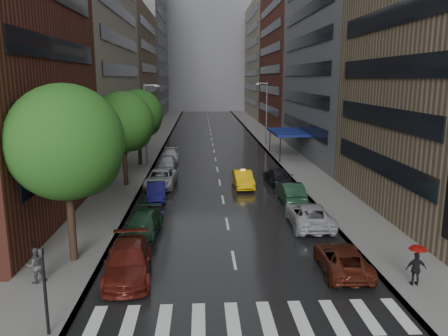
{
  "coord_description": "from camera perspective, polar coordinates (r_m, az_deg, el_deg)",
  "views": [
    {
      "loc": [
        -1.71,
        -18.17,
        9.73
      ],
      "look_at": [
        0.0,
        14.26,
        3.0
      ],
      "focal_mm": 35.0,
      "sensor_mm": 36.0,
      "label": 1
    }
  ],
  "objects": [
    {
      "name": "parked_cars_right",
      "position": [
        31.83,
        10.05,
        -4.88
      ],
      "size": [
        2.77,
        24.11,
        1.57
      ],
      "color": "#4F1C0F",
      "rests_on": "ground"
    },
    {
      "name": "ground",
      "position": [
        20.68,
        2.17,
        -16.36
      ],
      "size": [
        220.0,
        220.0,
        0.0
      ],
      "primitive_type": "plane",
      "color": "gray",
      "rests_on": "ground"
    },
    {
      "name": "street_lamp_right",
      "position": [
        64.06,
        5.5,
        7.32
      ],
      "size": [
        1.74,
        0.22,
        9.0
      ],
      "color": "gray",
      "rests_on": "sidewalk_right"
    },
    {
      "name": "awning",
      "position": [
        54.64,
        8.32,
        4.65
      ],
      "size": [
        4.0,
        8.0,
        3.12
      ],
      "color": "navy",
      "rests_on": "sidewalk_right"
    },
    {
      "name": "sidewalk_left",
      "position": [
        69.24,
        -9.05,
        3.54
      ],
      "size": [
        4.0,
        140.0,
        0.15
      ],
      "primitive_type": "cube",
      "color": "gray",
      "rests_on": "ground"
    },
    {
      "name": "buildings_left",
      "position": [
        78.35,
        -13.3,
        15.98
      ],
      "size": [
        8.0,
        108.0,
        38.0
      ],
      "color": "maroon",
      "rests_on": "ground"
    },
    {
      "name": "traffic_light",
      "position": [
        18.06,
        -22.42,
        -13.77
      ],
      "size": [
        0.18,
        0.15,
        3.45
      ],
      "color": "black",
      "rests_on": "sidewalk_left"
    },
    {
      "name": "tree_near",
      "position": [
        23.62,
        -19.98,
        3.15
      ],
      "size": [
        5.96,
        5.96,
        9.5
      ],
      "color": "#382619",
      "rests_on": "ground"
    },
    {
      "name": "sidewalk_right",
      "position": [
        69.68,
        5.87,
        3.68
      ],
      "size": [
        4.0,
        140.0,
        0.15
      ],
      "primitive_type": "cube",
      "color": "gray",
      "rests_on": "ground"
    },
    {
      "name": "road",
      "position": [
        68.89,
        -1.57,
        3.58
      ],
      "size": [
        14.0,
        140.0,
        0.01
      ],
      "primitive_type": "cube",
      "color": "black",
      "rests_on": "ground"
    },
    {
      "name": "parked_cars_left",
      "position": [
        36.61,
        -8.72,
        -2.64
      ],
      "size": [
        2.94,
        36.03,
        1.6
      ],
      "color": "#591811",
      "rests_on": "ground"
    },
    {
      "name": "ped_red_umbrella",
      "position": [
        22.66,
        23.88,
        -11.1
      ],
      "size": [
        0.97,
        0.82,
        2.01
      ],
      "color": "black",
      "rests_on": "sidewalk_right"
    },
    {
      "name": "tree_far",
      "position": [
        49.38,
        -11.11,
        6.97
      ],
      "size": [
        5.36,
        5.36,
        8.54
      ],
      "color": "#382619",
      "rests_on": "ground"
    },
    {
      "name": "street_lamp_left",
      "position": [
        48.79,
        -10.13,
        5.83
      ],
      "size": [
        1.74,
        0.22,
        9.0
      ],
      "color": "gray",
      "rests_on": "sidewalk_left"
    },
    {
      "name": "tree_mid",
      "position": [
        39.88,
        -13.02,
        5.86
      ],
      "size": [
        5.39,
        5.39,
        8.59
      ],
      "color": "#382619",
      "rests_on": "ground"
    },
    {
      "name": "crosswalk",
      "position": [
        18.96,
        3.38,
        -19.14
      ],
      "size": [
        13.15,
        2.8,
        0.01
      ],
      "color": "silver",
      "rests_on": "ground"
    },
    {
      "name": "ped_black_umbrella",
      "position": [
        22.83,
        -23.43,
        -10.76
      ],
      "size": [
        1.07,
        1.0,
        2.09
      ],
      "color": "#414145",
      "rests_on": "sidewalk_left"
    },
    {
      "name": "buildings_right",
      "position": [
        76.9,
        9.9,
        15.49
      ],
      "size": [
        8.05,
        109.1,
        36.0
      ],
      "color": "#937A5B",
      "rests_on": "ground"
    },
    {
      "name": "taxi",
      "position": [
        39.47,
        2.48,
        -1.44
      ],
      "size": [
        1.8,
        4.67,
        1.52
      ],
      "primitive_type": "imported",
      "rotation": [
        0.0,
        0.0,
        0.04
      ],
      "color": "#ECAF0C",
      "rests_on": "ground"
    },
    {
      "name": "building_far",
      "position": [
        136.33,
        -2.37,
        14.33
      ],
      "size": [
        40.0,
        14.0,
        32.0
      ],
      "primitive_type": "cube",
      "color": "slate",
      "rests_on": "ground"
    }
  ]
}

